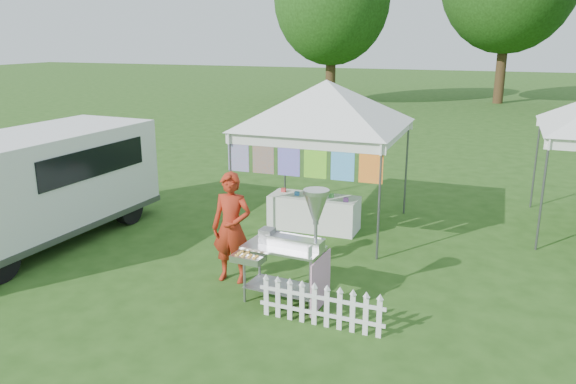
% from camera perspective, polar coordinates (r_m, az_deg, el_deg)
% --- Properties ---
extents(ground, '(120.00, 120.00, 0.00)m').
position_cam_1_polar(ground, '(8.73, -3.27, -10.44)').
color(ground, '#254915').
rests_on(ground, ground).
extents(canopy_main, '(4.24, 4.24, 3.45)m').
position_cam_1_polar(canopy_main, '(11.15, 3.93, 11.25)').
color(canopy_main, '#59595E').
rests_on(canopy_main, ground).
extents(donut_cart, '(1.33, 0.83, 1.78)m').
position_cam_1_polar(donut_cart, '(8.02, 0.73, -4.68)').
color(donut_cart, gray).
rests_on(donut_cart, ground).
extents(vendor, '(0.68, 0.47, 1.79)m').
position_cam_1_polar(vendor, '(8.94, -5.74, -3.64)').
color(vendor, '#A12713').
rests_on(vendor, ground).
extents(cargo_van, '(2.27, 5.12, 2.09)m').
position_cam_1_polar(cargo_van, '(11.60, -24.05, 0.75)').
color(cargo_van, white).
rests_on(cargo_van, ground).
extents(picket_fence, '(1.80, 0.09, 0.56)m').
position_cam_1_polar(picket_fence, '(7.77, 3.32, -11.56)').
color(picket_fence, white).
rests_on(picket_fence, ground).
extents(display_table, '(1.80, 0.70, 0.69)m').
position_cam_1_polar(display_table, '(11.46, 2.64, -2.10)').
color(display_table, white).
rests_on(display_table, ground).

